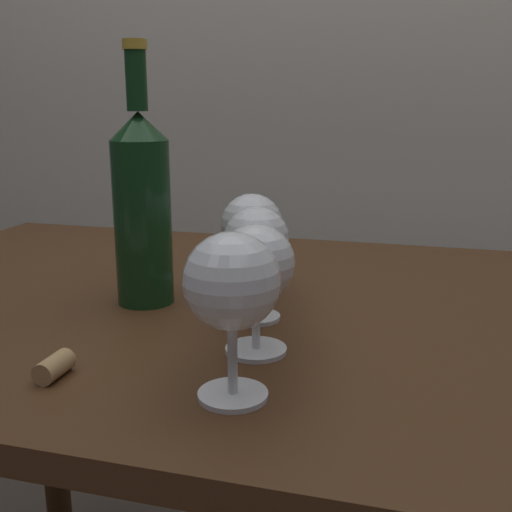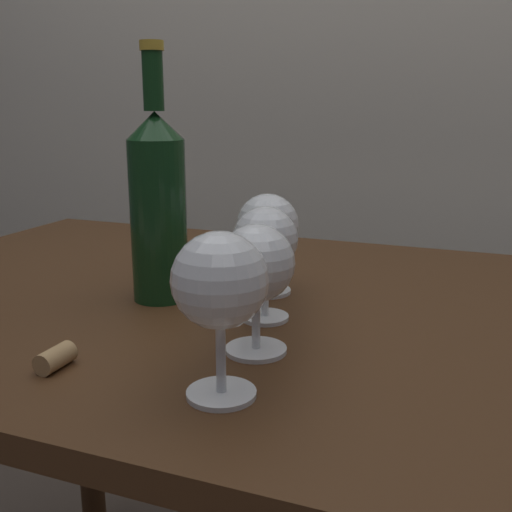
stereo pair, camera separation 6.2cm
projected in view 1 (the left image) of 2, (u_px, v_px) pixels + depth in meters
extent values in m
cube|color=#472B16|center=(241.00, 310.00, 0.82)|extent=(1.21, 0.78, 0.03)
cylinder|color=#472B16|center=(50.00, 401.00, 1.36)|extent=(0.06, 0.06, 0.72)
cylinder|color=white|center=(233.00, 395.00, 0.54)|extent=(0.06, 0.06, 0.00)
cylinder|color=white|center=(232.00, 353.00, 0.53)|extent=(0.01, 0.01, 0.08)
sphere|color=white|center=(232.00, 281.00, 0.52)|extent=(0.09, 0.09, 0.09)
ellipsoid|color=#380711|center=(232.00, 284.00, 0.52)|extent=(0.07, 0.07, 0.03)
cylinder|color=white|center=(256.00, 350.00, 0.64)|extent=(0.07, 0.07, 0.00)
cylinder|color=white|center=(256.00, 318.00, 0.63)|extent=(0.01, 0.01, 0.07)
sphere|color=white|center=(256.00, 263.00, 0.62)|extent=(0.08, 0.08, 0.08)
ellipsoid|color=maroon|center=(256.00, 267.00, 0.62)|extent=(0.07, 0.07, 0.03)
cylinder|color=white|center=(256.00, 317.00, 0.74)|extent=(0.06, 0.06, 0.00)
cylinder|color=white|center=(256.00, 288.00, 0.73)|extent=(0.01, 0.01, 0.07)
sphere|color=white|center=(256.00, 239.00, 0.72)|extent=(0.08, 0.08, 0.08)
ellipsoid|color=pink|center=(256.00, 241.00, 0.72)|extent=(0.07, 0.07, 0.03)
cylinder|color=white|center=(252.00, 291.00, 0.84)|extent=(0.07, 0.07, 0.00)
cylinder|color=white|center=(252.00, 267.00, 0.84)|extent=(0.01, 0.01, 0.06)
sphere|color=white|center=(252.00, 225.00, 0.82)|extent=(0.08, 0.08, 0.08)
ellipsoid|color=gold|center=(252.00, 227.00, 0.82)|extent=(0.07, 0.07, 0.03)
cylinder|color=#143819|center=(143.00, 223.00, 0.78)|extent=(0.07, 0.07, 0.21)
cone|color=#143819|center=(138.00, 126.00, 0.75)|extent=(0.07, 0.07, 0.03)
cylinder|color=#143819|center=(136.00, 81.00, 0.74)|extent=(0.03, 0.03, 0.07)
cylinder|color=gold|center=(135.00, 44.00, 0.73)|extent=(0.03, 0.03, 0.01)
cylinder|color=tan|center=(54.00, 367.00, 0.58)|extent=(0.02, 0.04, 0.02)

